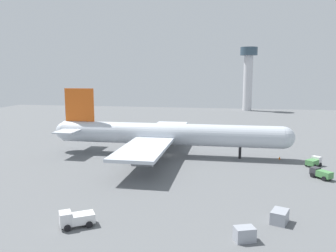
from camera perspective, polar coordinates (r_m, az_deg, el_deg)
name	(u,v)px	position (r m, az deg, el deg)	size (l,w,h in m)	color
ground_plane	(168,155)	(91.54, 0.00, -4.92)	(255.78, 255.78, 0.00)	slate
cargo_airplane	(166,134)	(90.43, -0.29, -1.40)	(63.95, 53.44, 17.65)	silver
cargo_loader	(244,134)	(119.55, 12.52, -1.29)	(4.09, 3.42, 2.41)	silver
fuel_truck	(314,162)	(87.89, 23.17, -5.49)	(4.16, 4.32, 2.17)	silver
catering_truck	(321,173)	(78.46, 24.18, -7.21)	(4.21, 4.63, 2.02)	#333338
baggage_tug	(76,218)	(52.16, -15.16, -14.68)	(5.22, 4.41, 2.38)	silver
cargo_container_fore	(280,217)	(54.25, 18.14, -14.18)	(3.08, 3.63, 1.89)	#999EA8
cargo_container_aft	(245,234)	(47.78, 12.67, -17.20)	(3.06, 2.61, 1.90)	#999EA8
safety_cone_nose	(280,158)	(91.86, 18.13, -5.07)	(0.53, 0.53, 0.76)	orange
control_tower	(248,72)	(205.37, 13.24, 8.72)	(9.77, 9.77, 36.51)	silver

